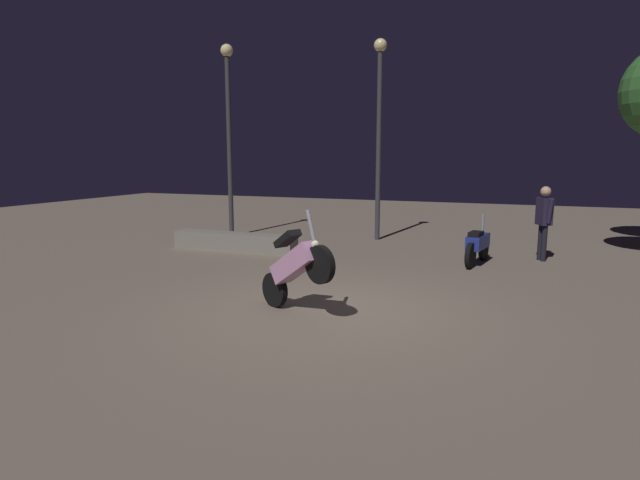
{
  "coord_description": "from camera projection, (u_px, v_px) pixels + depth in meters",
  "views": [
    {
      "loc": [
        2.73,
        -7.44,
        2.4
      ],
      "look_at": [
        -0.41,
        0.61,
        1.0
      ],
      "focal_mm": 29.35,
      "sensor_mm": 36.0,
      "label": 1
    }
  ],
  "objects": [
    {
      "name": "ground_plane",
      "position": [
        330.0,
        310.0,
        8.2
      ],
      "size": [
        40.0,
        40.0,
        0.0
      ],
      "primitive_type": "plane",
      "color": "#756656"
    },
    {
      "name": "motorcycle_pink_foreground",
      "position": [
        296.0,
        267.0,
        7.88
      ],
      "size": [
        1.52,
        0.86,
        1.63
      ],
      "rotation": [
        0.0,
        0.0,
        -0.48
      ],
      "color": "black",
      "rests_on": "ground_plane"
    },
    {
      "name": "motorcycle_blue_parked_left",
      "position": [
        478.0,
        245.0,
        11.59
      ],
      "size": [
        0.46,
        1.65,
        1.11
      ],
      "rotation": [
        0.0,
        0.0,
        1.39
      ],
      "color": "black",
      "rests_on": "ground_plane"
    },
    {
      "name": "person_rider_beside",
      "position": [
        544.0,
        216.0,
        11.92
      ],
      "size": [
        0.38,
        0.63,
        1.71
      ],
      "rotation": [
        0.0,
        0.0,
        3.61
      ],
      "color": "black",
      "rests_on": "ground_plane"
    },
    {
      "name": "streetlamp_near",
      "position": [
        379.0,
        116.0,
        14.53
      ],
      "size": [
        0.36,
        0.36,
        5.55
      ],
      "color": "#38383D",
      "rests_on": "ground_plane"
    },
    {
      "name": "streetlamp_far",
      "position": [
        229.0,
        118.0,
        15.2
      ],
      "size": [
        0.36,
        0.36,
        5.54
      ],
      "color": "#38383D",
      "rests_on": "ground_plane"
    },
    {
      "name": "planter_wall_low",
      "position": [
        235.0,
        242.0,
        13.34
      ],
      "size": [
        3.34,
        0.5,
        0.45
      ],
      "color": "gray",
      "rests_on": "ground_plane"
    }
  ]
}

